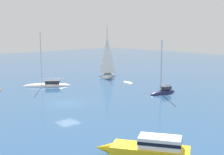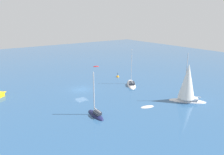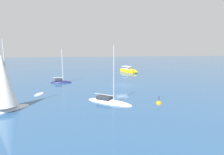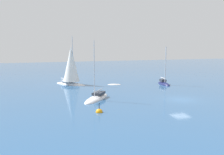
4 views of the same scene
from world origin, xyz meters
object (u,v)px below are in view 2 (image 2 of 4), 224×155
ketch (96,115)px  dinghy (96,67)px  ketch_1 (131,84)px  channel_buoy (118,77)px  skiff (147,107)px  yacht (188,84)px

ketch → dinghy: bearing=-28.4°
ketch_1 → channel_buoy: size_ratio=5.79×
channel_buoy → ketch_1: bearing=-100.6°
ketch → channel_buoy: bearing=-42.8°
dinghy → skiff: size_ratio=0.76×
ketch_1 → channel_buoy: (1.40, 7.48, -0.09)m
ketch_1 → dinghy: (3.17, 21.98, -0.09)m
yacht → channel_buoy: bearing=-41.0°
ketch_1 → yacht: bearing=-137.2°
ketch_1 → skiff: size_ratio=3.17×
ketch → ketch_1: (16.12, 9.40, -0.10)m
ketch → skiff: (9.73, -2.58, -0.20)m
ketch_1 → yacht: (1.92, -14.49, 3.45)m
yacht → skiff: yacht is taller
yacht → skiff: size_ratio=3.46×
ketch → skiff: ketch is taller
ketch → skiff: 10.07m
ketch_1 → ketch: bearing=155.4°
yacht → dinghy: size_ratio=4.54×
dinghy → skiff: 35.27m
yacht → dinghy: bearing=-44.3°
skiff → yacht: bearing=178.2°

